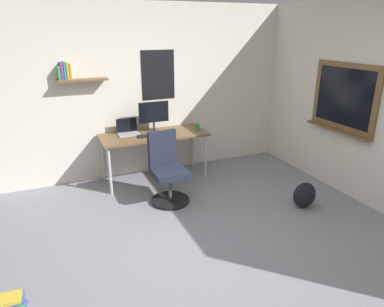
{
  "coord_description": "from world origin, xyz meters",
  "views": [
    {
      "loc": [
        -1.38,
        -2.81,
        2.23
      ],
      "look_at": [
        0.13,
        0.72,
        0.85
      ],
      "focal_mm": 32.75,
      "sensor_mm": 36.0,
      "label": 1
    }
  ],
  "objects_px": {
    "coffee_mug": "(197,127)",
    "book_stack_on_floor": "(10,304)",
    "office_chair": "(167,172)",
    "desk": "(154,138)",
    "backpack": "(304,195)",
    "laptop": "(128,130)",
    "keyboard": "(150,135)",
    "computer_mouse": "(168,133)",
    "monitor_primary": "(154,115)"
  },
  "relations": [
    {
      "from": "computer_mouse",
      "to": "keyboard",
      "type": "bearing_deg",
      "value": 180.0
    },
    {
      "from": "office_chair",
      "to": "monitor_primary",
      "type": "height_order",
      "value": "monitor_primary"
    },
    {
      "from": "desk",
      "to": "coffee_mug",
      "type": "height_order",
      "value": "coffee_mug"
    },
    {
      "from": "coffee_mug",
      "to": "laptop",
      "type": "bearing_deg",
      "value": 170.18
    },
    {
      "from": "office_chair",
      "to": "keyboard",
      "type": "xyz_separation_m",
      "value": [
        -0.02,
        0.68,
        0.33
      ]
    },
    {
      "from": "monitor_primary",
      "to": "coffee_mug",
      "type": "height_order",
      "value": "monitor_primary"
    },
    {
      "from": "desk",
      "to": "keyboard",
      "type": "height_order",
      "value": "keyboard"
    },
    {
      "from": "laptop",
      "to": "book_stack_on_floor",
      "type": "distance_m",
      "value": 2.87
    },
    {
      "from": "desk",
      "to": "office_chair",
      "type": "relative_size",
      "value": 1.68
    },
    {
      "from": "backpack",
      "to": "office_chair",
      "type": "bearing_deg",
      "value": 150.66
    },
    {
      "from": "book_stack_on_floor",
      "to": "backpack",
      "type": "bearing_deg",
      "value": 8.06
    },
    {
      "from": "coffee_mug",
      "to": "book_stack_on_floor",
      "type": "relative_size",
      "value": 0.37
    },
    {
      "from": "coffee_mug",
      "to": "computer_mouse",
      "type": "bearing_deg",
      "value": -174.27
    },
    {
      "from": "book_stack_on_floor",
      "to": "keyboard",
      "type": "bearing_deg",
      "value": 47.94
    },
    {
      "from": "backpack",
      "to": "coffee_mug",
      "type": "bearing_deg",
      "value": 116.8
    },
    {
      "from": "desk",
      "to": "laptop",
      "type": "xyz_separation_m",
      "value": [
        -0.36,
        0.15,
        0.12
      ]
    },
    {
      "from": "desk",
      "to": "coffee_mug",
      "type": "bearing_deg",
      "value": -2.51
    },
    {
      "from": "laptop",
      "to": "keyboard",
      "type": "distance_m",
      "value": 0.37
    },
    {
      "from": "office_chair",
      "to": "laptop",
      "type": "relative_size",
      "value": 3.06
    },
    {
      "from": "office_chair",
      "to": "book_stack_on_floor",
      "type": "xyz_separation_m",
      "value": [
        -1.87,
        -1.38,
        -0.34
      ]
    },
    {
      "from": "desk",
      "to": "laptop",
      "type": "distance_m",
      "value": 0.41
    },
    {
      "from": "desk",
      "to": "backpack",
      "type": "bearing_deg",
      "value": -47.4
    },
    {
      "from": "office_chair",
      "to": "laptop",
      "type": "height_order",
      "value": "laptop"
    },
    {
      "from": "keyboard",
      "to": "coffee_mug",
      "type": "relative_size",
      "value": 4.02
    },
    {
      "from": "computer_mouse",
      "to": "backpack",
      "type": "height_order",
      "value": "computer_mouse"
    },
    {
      "from": "monitor_primary",
      "to": "backpack",
      "type": "height_order",
      "value": "monitor_primary"
    },
    {
      "from": "monitor_primary",
      "to": "keyboard",
      "type": "height_order",
      "value": "monitor_primary"
    },
    {
      "from": "coffee_mug",
      "to": "office_chair",
      "type": "bearing_deg",
      "value": -136.27
    },
    {
      "from": "computer_mouse",
      "to": "coffee_mug",
      "type": "relative_size",
      "value": 1.13
    },
    {
      "from": "office_chair",
      "to": "book_stack_on_floor",
      "type": "relative_size",
      "value": 3.81
    },
    {
      "from": "office_chair",
      "to": "monitor_primary",
      "type": "distance_m",
      "value": 1.05
    },
    {
      "from": "office_chair",
      "to": "laptop",
      "type": "xyz_separation_m",
      "value": [
        -0.3,
        0.91,
        0.38
      ]
    },
    {
      "from": "laptop",
      "to": "computer_mouse",
      "type": "xyz_separation_m",
      "value": [
        0.56,
        -0.23,
        -0.04
      ]
    },
    {
      "from": "monitor_primary",
      "to": "coffee_mug",
      "type": "xyz_separation_m",
      "value": [
        0.66,
        -0.13,
        -0.22
      ]
    },
    {
      "from": "office_chair",
      "to": "laptop",
      "type": "distance_m",
      "value": 1.03
    },
    {
      "from": "desk",
      "to": "laptop",
      "type": "relative_size",
      "value": 5.15
    },
    {
      "from": "office_chair",
      "to": "keyboard",
      "type": "relative_size",
      "value": 2.57
    },
    {
      "from": "monitor_primary",
      "to": "office_chair",
      "type": "bearing_deg",
      "value": -96.86
    },
    {
      "from": "monitor_primary",
      "to": "computer_mouse",
      "type": "relative_size",
      "value": 4.46
    },
    {
      "from": "computer_mouse",
      "to": "backpack",
      "type": "relative_size",
      "value": 0.3
    },
    {
      "from": "backpack",
      "to": "desk",
      "type": "bearing_deg",
      "value": 132.6
    },
    {
      "from": "coffee_mug",
      "to": "desk",
      "type": "bearing_deg",
      "value": 177.49
    },
    {
      "from": "office_chair",
      "to": "coffee_mug",
      "type": "relative_size",
      "value": 10.33
    },
    {
      "from": "backpack",
      "to": "book_stack_on_floor",
      "type": "relative_size",
      "value": 1.37
    },
    {
      "from": "desk",
      "to": "office_chair",
      "type": "distance_m",
      "value": 0.8
    },
    {
      "from": "computer_mouse",
      "to": "backpack",
      "type": "distance_m",
      "value": 2.13
    },
    {
      "from": "keyboard",
      "to": "backpack",
      "type": "height_order",
      "value": "keyboard"
    },
    {
      "from": "office_chair",
      "to": "computer_mouse",
      "type": "height_order",
      "value": "office_chair"
    },
    {
      "from": "laptop",
      "to": "book_stack_on_floor",
      "type": "height_order",
      "value": "laptop"
    },
    {
      "from": "office_chair",
      "to": "computer_mouse",
      "type": "xyz_separation_m",
      "value": [
        0.26,
        0.68,
        0.34
      ]
    }
  ]
}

